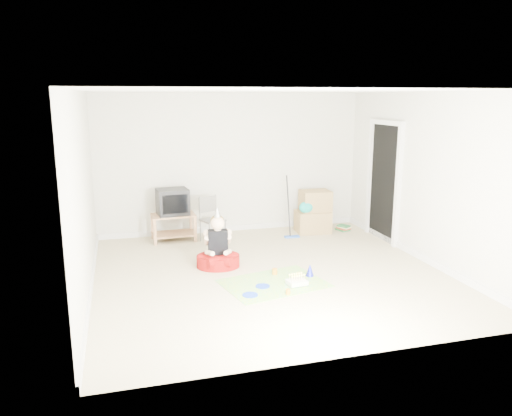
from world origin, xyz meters
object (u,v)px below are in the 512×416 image
object	(u,v)px
crt_tv	(173,202)
folding_chair	(213,220)
birthday_cake	(297,283)
cardboard_boxes	(313,212)
tv_stand	(174,225)
seated_woman	(218,254)

from	to	relation	value
crt_tv	folding_chair	size ratio (longest dim) A/B	0.66
birthday_cake	cardboard_boxes	bearing A→B (deg)	63.73
tv_stand	seated_woman	size ratio (longest dim) A/B	0.83
crt_tv	cardboard_boxes	world-z (taller)	crt_tv
tv_stand	cardboard_boxes	bearing A→B (deg)	-2.82
crt_tv	tv_stand	bearing A→B (deg)	110.93
folding_chair	birthday_cake	size ratio (longest dim) A/B	2.88
cardboard_boxes	birthday_cake	size ratio (longest dim) A/B	2.82
birthday_cake	seated_woman	bearing A→B (deg)	130.39
folding_chair	birthday_cake	bearing A→B (deg)	-73.30
crt_tv	seated_woman	size ratio (longest dim) A/B	0.57
folding_chair	seated_woman	size ratio (longest dim) A/B	0.86
folding_chair	cardboard_boxes	world-z (taller)	folding_chair
tv_stand	birthday_cake	world-z (taller)	tv_stand
tv_stand	birthday_cake	xyz separation A→B (m)	(1.38, -2.66, -0.24)
cardboard_boxes	birthday_cake	xyz separation A→B (m)	(-1.25, -2.53, -0.34)
tv_stand	seated_woman	xyz separation A→B (m)	(0.49, -1.61, -0.08)
tv_stand	cardboard_boxes	world-z (taller)	cardboard_boxes
crt_tv	birthday_cake	bearing A→B (deg)	-68.22
crt_tv	cardboard_boxes	distance (m)	2.65
tv_stand	crt_tv	size ratio (longest dim) A/B	1.46
birthday_cake	folding_chair	bearing A→B (deg)	106.70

